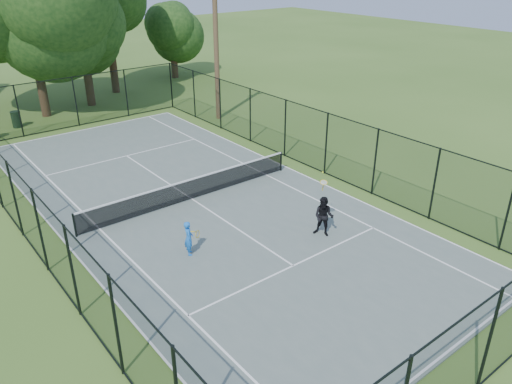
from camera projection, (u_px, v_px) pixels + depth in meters
ground at (192, 200)px, 21.26m from camera, size 120.00×120.00×0.00m
tennis_court at (192, 200)px, 21.25m from camera, size 11.00×24.00×0.06m
tennis_net at (192, 188)px, 21.01m from camera, size 10.08×0.08×0.95m
fence at (190, 168)px, 20.61m from camera, size 13.10×26.10×3.00m
tree_near_left at (27, 8)px, 29.42m from camera, size 8.21×8.21×10.71m
tree_near_mid at (81, 29)px, 32.38m from camera, size 6.32×6.32×8.27m
tree_near_right at (107, 12)px, 35.30m from camera, size 6.53×6.53×9.01m
tree_far_right at (172, 32)px, 40.57m from camera, size 4.57×4.57×6.04m
trash_bin_right at (16, 119)px, 29.97m from camera, size 0.58×0.58×0.98m
utility_pole at (216, 54)px, 30.09m from camera, size 1.40×0.30×7.96m
player_blue at (189, 238)px, 17.12m from camera, size 0.81×0.54×1.26m
player_black at (324, 217)px, 18.22m from camera, size 0.87×1.07×2.27m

